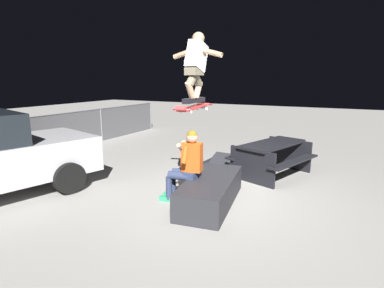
% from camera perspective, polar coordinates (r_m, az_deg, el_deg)
% --- Properties ---
extents(ground_plane, '(40.00, 40.00, 0.00)m').
position_cam_1_polar(ground_plane, '(5.72, 3.96, -9.87)').
color(ground_plane, gray).
extents(ledge_box_main, '(1.97, 1.02, 0.46)m').
position_cam_1_polar(ledge_box_main, '(5.36, 3.56, -8.79)').
color(ledge_box_main, '#28282D').
rests_on(ledge_box_main, ground).
extents(person_sitting_on_ledge, '(0.60, 0.78, 1.29)m').
position_cam_1_polar(person_sitting_on_ledge, '(5.27, -1.08, -3.59)').
color(person_sitting_on_ledge, '#2D3856').
rests_on(person_sitting_on_ledge, ground).
extents(skateboard, '(1.03, 0.23, 0.13)m').
position_cam_1_polar(skateboard, '(5.01, 0.40, 6.92)').
color(skateboard, '#B72D2D').
extents(skater_airborne, '(0.62, 0.89, 1.12)m').
position_cam_1_polar(skater_airborne, '(5.04, 0.73, 14.76)').
color(skater_airborne, black).
extents(kicker_ramp, '(1.02, 1.02, 0.39)m').
position_cam_1_polar(kicker_ramp, '(7.36, 6.21, -4.31)').
color(kicker_ramp, '#28282D').
rests_on(kicker_ramp, ground).
extents(picnic_table_back, '(2.05, 1.82, 0.75)m').
position_cam_1_polar(picnic_table_back, '(7.05, 14.83, -1.73)').
color(picnic_table_back, black).
rests_on(picnic_table_back, ground).
extents(fence_back, '(12.05, 0.05, 1.15)m').
position_cam_1_polar(fence_back, '(9.15, -29.68, 0.97)').
color(fence_back, slate).
rests_on(fence_back, ground).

